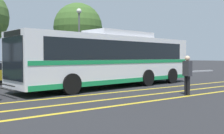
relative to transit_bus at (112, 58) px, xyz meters
The scene contains 12 objects.
ground_plane 1.71m from the transit_bus, 106.44° to the left, with size 220.00×220.00×0.00m, color #262628.
lane_strip_0 2.77m from the transit_bus, 90.39° to the right, with size 0.20×31.89×0.01m, color gold.
lane_strip_1 4.15m from the transit_bus, 90.23° to the right, with size 0.20×31.89×0.01m, color gold.
lane_strip_2 5.38m from the transit_bus, 90.17° to the right, with size 0.20×31.89×0.01m, color gold.
curb_strip 6.72m from the transit_bus, 90.13° to the left, with size 39.89×0.36×0.15m, color #99999E.
transit_bus is the anchor object (origin of this frame).
parked_car_1 7.05m from the transit_bus, 128.32° to the left, with size 4.70×1.94×1.38m.
parked_car_2 6.18m from the transit_bus, 66.85° to the left, with size 4.19×1.98×1.58m.
parked_car_3 9.84m from the transit_bus, 33.49° to the left, with size 4.83×2.02×1.55m.
pedestrian_0 4.99m from the transit_bus, 81.38° to the right, with size 0.29×0.45×1.82m.
street_lamp 8.09m from the transit_bus, 76.00° to the left, with size 0.43×0.43×5.95m.
tree_0 11.96m from the transit_bus, 71.72° to the left, with size 4.91×4.91×7.21m.
Camera 1 is at (-9.00, -12.91, 1.75)m, focal length 42.00 mm.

